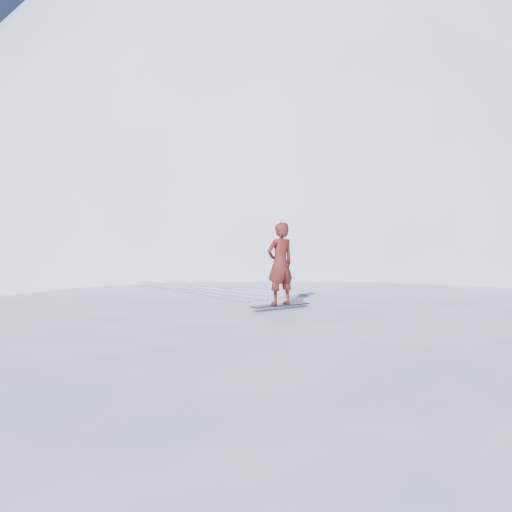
{
  "coord_description": "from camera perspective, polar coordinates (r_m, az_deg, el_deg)",
  "views": [
    {
      "loc": [
        -8.89,
        -10.52,
        4.23
      ],
      "look_at": [
        -1.2,
        1.0,
        3.5
      ],
      "focal_mm": 40.0,
      "sensor_mm": 36.0,
      "label": 1
    }
  ],
  "objects": [
    {
      "name": "snowboarder",
      "position": [
        13.06,
        2.44,
        -0.76
      ],
      "size": [
        0.7,
        0.47,
        1.89
      ],
      "primitive_type": "imported",
      "rotation": [
        0.0,
        0.0,
        3.12
      ],
      "color": "maroon",
      "rests_on": "snowboard"
    },
    {
      "name": "peak_shoulder",
      "position": [
        36.14,
        -1.98,
        -3.72
      ],
      "size": [
        28.0,
        24.0,
        18.0
      ],
      "primitive_type": "ellipsoid",
      "color": "white",
      "rests_on": "ground"
    },
    {
      "name": "near_ridge",
      "position": [
        17.27,
        2.42,
        -11.16
      ],
      "size": [
        36.0,
        28.0,
        4.8
      ],
      "primitive_type": "ellipsoid",
      "color": "white",
      "rests_on": "ground"
    },
    {
      "name": "snowboard",
      "position": [
        13.15,
        2.43,
        -4.93
      ],
      "size": [
        1.5,
        0.32,
        0.02
      ],
      "primitive_type": "cube",
      "rotation": [
        0.0,
        0.0,
        -0.03
      ],
      "color": "black",
      "rests_on": "near_ridge"
    },
    {
      "name": "wind_bumps",
      "position": [
        15.71,
        -0.34,
        -12.6
      ],
      "size": [
        16.0,
        14.4,
        1.0
      ],
      "color": "white",
      "rests_on": "ground"
    },
    {
      "name": "ground",
      "position": [
        14.4,
        6.37,
        -14.08
      ],
      "size": [
        400.0,
        400.0,
        0.0
      ],
      "primitive_type": "plane",
      "color": "white",
      "rests_on": "ground"
    },
    {
      "name": "board_tracks",
      "position": [
        16.69,
        -5.16,
        -3.22
      ],
      "size": [
        2.46,
        5.99,
        0.04
      ],
      "color": "silver",
      "rests_on": "ground"
    },
    {
      "name": "summit_peak",
      "position": [
        48.01,
        6.47,
        -2.07
      ],
      "size": [
        60.0,
        56.0,
        56.0
      ],
      "primitive_type": "ellipsoid",
      "color": "white",
      "rests_on": "ground"
    }
  ]
}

